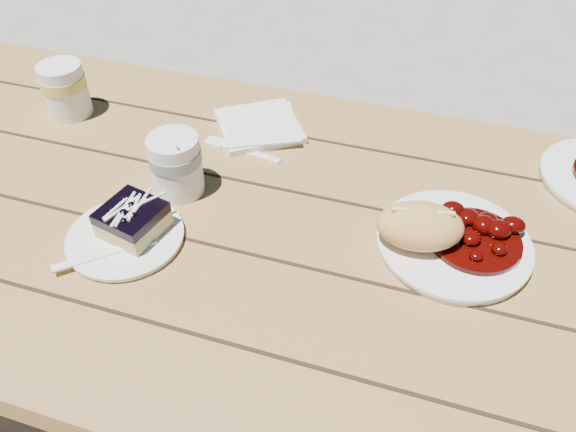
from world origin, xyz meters
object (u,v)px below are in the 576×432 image
(blueberry_cake, at_px, (132,219))
(picnic_table, at_px, (274,285))
(bread_roll, at_px, (420,226))
(coffee_cup, at_px, (176,165))
(main_plate, at_px, (453,244))
(dessert_plate, at_px, (126,238))
(second_cup, at_px, (65,90))

(blueberry_cake, bearing_deg, picnic_table, 38.74)
(bread_roll, xyz_separation_m, coffee_cup, (-0.41, 0.02, 0.00))
(main_plate, relative_size, bread_roll, 1.76)
(picnic_table, height_order, blueberry_cake, blueberry_cake)
(bread_roll, xyz_separation_m, blueberry_cake, (-0.43, -0.10, -0.02))
(picnic_table, height_order, dessert_plate, dessert_plate)
(bread_roll, relative_size, coffee_cup, 1.23)
(bread_roll, relative_size, second_cup, 1.23)
(second_cup, bearing_deg, main_plate, -11.09)
(picnic_table, xyz_separation_m, main_plate, (0.29, 0.03, 0.17))
(picnic_table, relative_size, coffee_cup, 18.76)
(picnic_table, relative_size, second_cup, 18.76)
(coffee_cup, bearing_deg, dessert_plate, -101.60)
(dessert_plate, bearing_deg, coffee_cup, 78.40)
(dessert_plate, bearing_deg, second_cup, 134.73)
(main_plate, bearing_deg, bread_roll, -160.02)
(picnic_table, bearing_deg, main_plate, 5.52)
(bread_roll, distance_m, blueberry_cake, 0.44)
(bread_roll, height_order, dessert_plate, bread_roll)
(blueberry_cake, bearing_deg, main_plate, 27.07)
(blueberry_cake, xyz_separation_m, coffee_cup, (0.02, 0.12, 0.02))
(main_plate, bearing_deg, picnic_table, -174.48)
(dessert_plate, bearing_deg, picnic_table, 28.18)
(bread_roll, bearing_deg, blueberry_cake, -166.49)
(main_plate, xyz_separation_m, coffee_cup, (-0.46, 0.00, 0.05))
(picnic_table, height_order, second_cup, second_cup)
(blueberry_cake, distance_m, second_cup, 0.41)
(main_plate, distance_m, coffee_cup, 0.47)
(coffee_cup, distance_m, second_cup, 0.35)
(coffee_cup, relative_size, second_cup, 1.00)
(bread_roll, bearing_deg, second_cup, 166.58)
(picnic_table, xyz_separation_m, dessert_plate, (-0.21, -0.11, 0.17))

